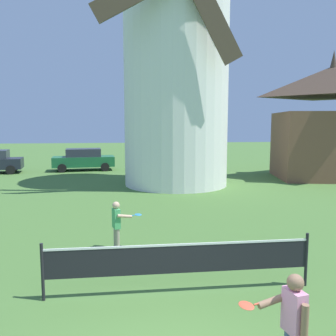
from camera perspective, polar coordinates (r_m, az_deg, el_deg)
windmill at (r=19.48m, az=1.35°, el=18.71°), size 8.37×6.30×14.25m
tennis_net at (r=7.00m, az=2.00°, el=-14.54°), size 5.22×0.06×1.10m
player_near at (r=5.09m, az=19.50°, el=-22.34°), size 0.83×0.47×1.41m
player_far at (r=9.36m, az=-8.24°, el=-8.74°), size 0.81×0.41×1.28m
parked_car_green at (r=25.82m, az=-13.54°, el=1.41°), size 4.45×2.28×1.56m
chapel at (r=23.41m, az=24.83°, el=6.45°), size 7.02×5.67×7.60m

